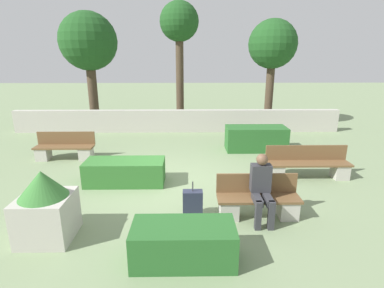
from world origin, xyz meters
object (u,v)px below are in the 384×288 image
(person_seated_man, at_px, (262,185))
(tree_center_left, at_px, (179,27))
(bench_left_side, at_px, (308,166))
(suitcase, at_px, (193,204))
(bench_front, at_px, (258,202))
(tree_leftmost, at_px, (88,43))
(bench_right_side, at_px, (65,149))
(planter_corner_left, at_px, (45,206))
(tree_center_right, at_px, (273,46))

(person_seated_man, height_order, tree_center_left, tree_center_left)
(bench_left_side, distance_m, suitcase, 3.62)
(bench_front, bearing_deg, tree_leftmost, 123.56)
(tree_center_left, bearing_deg, bench_right_side, -123.02)
(bench_front, distance_m, bench_left_side, 2.63)
(bench_left_side, distance_m, planter_corner_left, 6.18)
(bench_left_side, xyz_separation_m, bench_right_side, (-6.93, 1.58, -0.01))
(planter_corner_left, bearing_deg, tree_leftmost, 101.65)
(planter_corner_left, height_order, tree_leftmost, tree_leftmost)
(bench_front, xyz_separation_m, person_seated_man, (0.02, -0.13, 0.42))
(planter_corner_left, xyz_separation_m, tree_leftmost, (-1.93, 9.35, 3.04))
(bench_front, bearing_deg, tree_center_right, 74.29)
(tree_center_left, distance_m, tree_center_right, 4.18)
(person_seated_man, distance_m, tree_leftmost, 10.92)
(bench_left_side, relative_size, tree_center_right, 0.46)
(bench_front, bearing_deg, tree_center_left, 101.07)
(person_seated_man, height_order, suitcase, person_seated_man)
(planter_corner_left, bearing_deg, suitcase, 14.98)
(bench_right_side, bearing_deg, planter_corner_left, -77.53)
(tree_leftmost, relative_size, tree_center_right, 1.07)
(tree_center_left, bearing_deg, bench_front, -78.93)
(planter_corner_left, xyz_separation_m, tree_center_left, (2.09, 9.53, 3.72))
(bench_front, height_order, tree_center_right, tree_center_right)
(person_seated_man, relative_size, tree_leftmost, 0.26)
(bench_front, bearing_deg, planter_corner_left, -169.86)
(bench_right_side, xyz_separation_m, tree_leftmost, (-0.58, 5.13, 3.33))
(bench_front, height_order, suitcase, bench_front)
(suitcase, bearing_deg, person_seated_man, -5.59)
(tree_center_right, bearing_deg, tree_leftmost, 177.33)
(tree_leftmost, relative_size, tree_center_left, 0.92)
(bench_right_side, bearing_deg, tree_center_left, 51.71)
(tree_center_right, bearing_deg, planter_corner_left, -124.45)
(bench_left_side, height_order, tree_leftmost, tree_leftmost)
(bench_right_side, height_order, tree_center_right, tree_center_right)
(tree_leftmost, bearing_deg, tree_center_right, -2.67)
(bench_left_side, bearing_deg, tree_center_right, 90.93)
(planter_corner_left, xyz_separation_m, suitcase, (2.53, 0.68, -0.33))
(tree_leftmost, bearing_deg, person_seated_man, -56.77)
(bench_front, xyz_separation_m, planter_corner_left, (-3.82, -0.68, 0.30))
(bench_front, relative_size, bench_right_side, 0.91)
(tree_center_right, bearing_deg, bench_right_side, -147.68)
(planter_corner_left, distance_m, suitcase, 2.64)
(planter_corner_left, bearing_deg, tree_center_left, 77.61)
(tree_leftmost, bearing_deg, tree_center_left, 2.46)
(person_seated_man, distance_m, tree_center_left, 9.83)
(suitcase, xyz_separation_m, tree_center_right, (3.62, 8.30, 3.23))
(planter_corner_left, bearing_deg, tree_center_right, 55.55)
(bench_left_side, height_order, tree_center_right, tree_center_right)
(bench_front, xyz_separation_m, suitcase, (-1.29, -0.01, -0.03))
(tree_center_left, bearing_deg, tree_center_right, -7.71)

